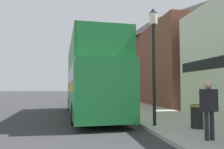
% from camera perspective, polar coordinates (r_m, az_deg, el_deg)
% --- Properties ---
extents(ground_plane, '(144.00, 144.00, 0.00)m').
position_cam_1_polar(ground_plane, '(24.87, -16.06, -6.99)').
color(ground_plane, '#333335').
extents(sidewalk, '(3.88, 108.00, 0.14)m').
position_cam_1_polar(sidewalk, '(22.24, 2.10, -7.39)').
color(sidewalk, '#ADAAA3').
rests_on(sidewalk, ground_plane).
extents(brick_terrace_rear, '(6.00, 22.66, 10.01)m').
position_cam_1_polar(brick_terrace_rear, '(27.16, 10.77, 3.84)').
color(brick_terrace_rear, brown).
rests_on(brick_terrace_rear, ground_plane).
extents(tour_bus, '(2.87, 9.78, 4.14)m').
position_cam_1_polar(tour_bus, '(12.79, -5.54, -2.56)').
color(tour_bus, '#1E7A38').
rests_on(tour_bus, ground_plane).
extents(parked_car_ahead_of_bus, '(1.85, 4.02, 1.33)m').
position_cam_1_polar(parked_car_ahead_of_bus, '(21.04, -5.59, -6.07)').
color(parked_car_ahead_of_bus, black).
rests_on(parked_car_ahead_of_bus, ground_plane).
extents(pedestrian_second, '(0.44, 0.24, 1.67)m').
position_cam_1_polar(pedestrian_second, '(6.89, 23.96, -7.18)').
color(pedestrian_second, '#232328').
rests_on(pedestrian_second, sidewalk).
extents(lamp_post_nearest, '(0.35, 0.35, 4.71)m').
position_cam_1_polar(lamp_post_nearest, '(9.00, 10.84, 7.87)').
color(lamp_post_nearest, black).
rests_on(lamp_post_nearest, sidewalk).
extents(lamp_post_second, '(0.35, 0.35, 4.39)m').
position_cam_1_polar(lamp_post_second, '(16.93, 0.71, 1.91)').
color(lamp_post_second, black).
rests_on(lamp_post_second, sidewalk).
extents(lamp_post_third, '(0.35, 0.35, 4.76)m').
position_cam_1_polar(lamp_post_third, '(25.13, -2.82, 0.72)').
color(lamp_post_third, black).
rests_on(lamp_post_third, sidewalk).
extents(litter_bin, '(0.48, 0.48, 0.86)m').
position_cam_1_polar(litter_bin, '(8.75, 21.30, -9.97)').
color(litter_bin, black).
rests_on(litter_bin, sidewalk).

